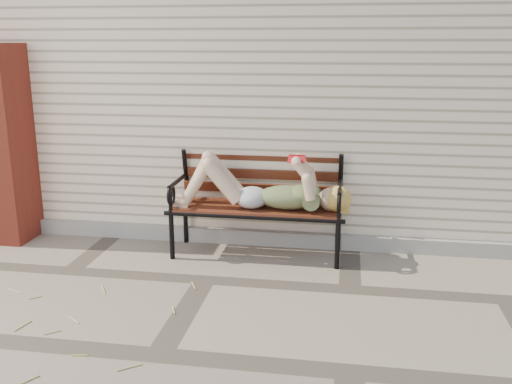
# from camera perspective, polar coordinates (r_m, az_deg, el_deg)

# --- Properties ---
(ground) EXTENTS (80.00, 80.00, 0.00)m
(ground) POSITION_cam_1_polar(r_m,az_deg,el_deg) (5.04, -5.12, -8.75)
(ground) COLOR gray
(ground) RESTS_ON ground
(house_wall) EXTENTS (8.00, 4.00, 3.00)m
(house_wall) POSITION_cam_1_polar(r_m,az_deg,el_deg) (7.58, 0.26, 10.93)
(house_wall) COLOR beige
(house_wall) RESTS_ON ground
(foundation_strip) EXTENTS (8.00, 0.10, 0.15)m
(foundation_strip) POSITION_cam_1_polar(r_m,az_deg,el_deg) (5.90, -2.83, -4.38)
(foundation_strip) COLOR #A7A097
(foundation_strip) RESTS_ON ground
(brick_pillar) EXTENTS (0.50, 0.50, 2.00)m
(brick_pillar) POSITION_cam_1_polar(r_m,az_deg,el_deg) (6.36, -24.18, 4.35)
(brick_pillar) COLOR #A83826
(brick_pillar) RESTS_ON ground
(garden_bench) EXTENTS (1.77, 0.70, 1.14)m
(garden_bench) POSITION_cam_1_polar(r_m,az_deg,el_deg) (5.50, 0.26, 0.40)
(garden_bench) COLOR black
(garden_bench) RESTS_ON ground
(reading_woman) EXTENTS (1.67, 0.38, 0.53)m
(reading_woman) POSITION_cam_1_polar(r_m,az_deg,el_deg) (5.36, 0.18, 0.42)
(reading_woman) COLOR #0B3A4D
(reading_woman) RESTS_ON ground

